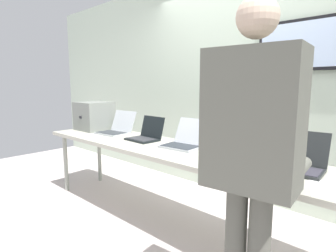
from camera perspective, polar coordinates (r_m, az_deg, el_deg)
name	(u,v)px	position (r m, az deg, el deg)	size (l,w,h in m)	color
ground	(178,230)	(2.80, 2.13, -20.79)	(8.00, 8.00, 0.04)	#C1B3B1
back_wall	(242,81)	(3.37, 15.21, 8.92)	(8.00, 0.11, 2.76)	beige
workbench	(179,154)	(2.52, 2.22, -5.87)	(3.56, 0.70, 0.77)	#AFAE9D
equipment_box	(94,116)	(3.69, -15.08, 2.04)	(0.41, 0.40, 0.36)	gray
laptop_station_0	(117,128)	(3.36, -10.64, -0.50)	(0.38, 0.38, 0.26)	#AFB5BB
laptop_station_1	(146,135)	(2.93, -4.61, -1.79)	(0.35, 0.32, 0.24)	black
laptop_station_2	(185,140)	(2.61, 3.59, -3.03)	(0.38, 0.41, 0.25)	#A8ADB4
laptop_station_3	(234,149)	(2.32, 13.62, -4.74)	(0.35, 0.41, 0.25)	#38393B
laptop_station_4	(299,161)	(2.11, 25.66, -6.65)	(0.34, 0.35, 0.25)	#232627
person	(252,144)	(1.40, 17.11, -3.69)	(0.48, 0.62, 1.75)	#58584F
paper_sheet	(331,190)	(1.81, 30.76, -11.35)	(0.29, 0.35, 0.00)	white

